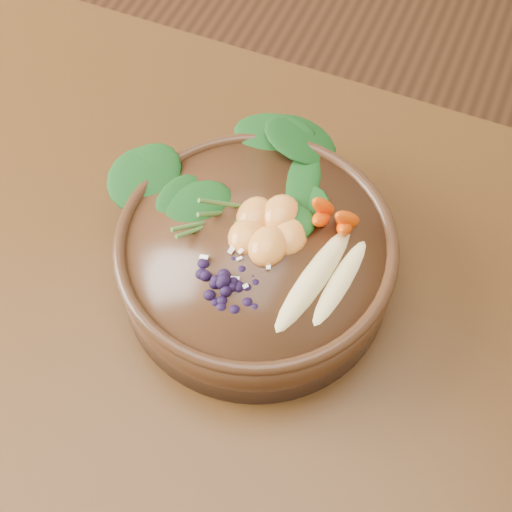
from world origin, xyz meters
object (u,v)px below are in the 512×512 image
mandarin_cluster (268,221)px  kale_heap (255,170)px  stoneware_bowl (256,261)px  carrot_cluster (345,192)px  banana_halves (328,273)px  dining_table (45,349)px  blueberry_pile (221,273)px

mandarin_cluster → kale_heap: bearing=124.9°
stoneware_bowl → carrot_cluster: size_ratio=3.62×
stoneware_bowl → mandarin_cluster: size_ratio=3.15×
stoneware_bowl → banana_halves: 0.10m
stoneware_bowl → mandarin_cluster: 0.06m
kale_heap → carrot_cluster: (0.09, -0.00, 0.02)m
dining_table → stoneware_bowl: size_ratio=5.75×
carrot_cluster → banana_halves: (0.01, -0.08, -0.02)m
dining_table → mandarin_cluster: size_ratio=18.11×
kale_heap → carrot_cluster: 0.10m
banana_halves → mandarin_cluster: (-0.07, 0.03, 0.00)m
banana_halves → blueberry_pile: 0.10m
carrot_cluster → mandarin_cluster: size_ratio=0.87×
carrot_cluster → mandarin_cluster: (-0.06, -0.05, -0.02)m
kale_heap → banana_halves: (0.11, -0.08, -0.01)m
dining_table → kale_heap: (0.18, 0.19, 0.19)m
dining_table → blueberry_pile: (0.20, 0.07, 0.19)m
dining_table → banana_halves: 0.36m
kale_heap → mandarin_cluster: 0.06m
banana_halves → blueberry_pile: blueberry_pile is taller
dining_table → kale_heap: size_ratio=8.77×
dining_table → banana_halves: bearing=21.7°
stoneware_bowl → kale_heap: size_ratio=1.53×
stoneware_bowl → kale_heap: bearing=113.6°
kale_heap → dining_table: bearing=-132.6°
dining_table → carrot_cluster: carrot_cluster is taller
blueberry_pile → kale_heap: bearing=98.5°
dining_table → stoneware_bowl: bearing=31.8°
dining_table → blueberry_pile: 0.28m
dining_table → kale_heap: kale_heap is taller
carrot_cluster → blueberry_pile: (-0.08, -0.12, -0.02)m
banana_halves → blueberry_pile: size_ratio=1.19×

